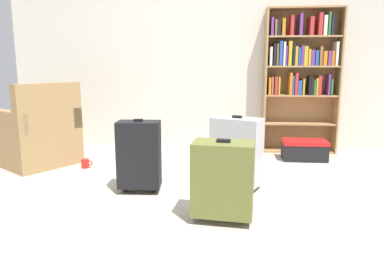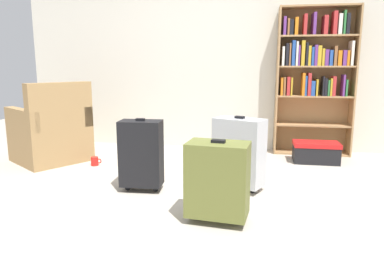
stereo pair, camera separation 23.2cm
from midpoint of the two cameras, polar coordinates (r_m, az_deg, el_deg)
name	(u,v)px [view 1 (the left image)]	position (r m, az deg, el deg)	size (l,w,h in m)	color
ground_plane	(201,214)	(2.68, -1.01, -12.99)	(9.26, 9.26, 0.00)	#B2A899
back_wall	(213,48)	(4.70, 1.90, 13.36)	(5.29, 0.10, 2.60)	beige
bookshelf	(301,71)	(4.58, 15.63, 9.44)	(0.90, 0.25, 1.75)	#A87F51
armchair	(39,136)	(4.26, -24.81, -0.61)	(0.97, 0.97, 0.90)	#9E7A4C
mug	(86,163)	(3.99, -18.33, -4.83)	(0.12, 0.08, 0.10)	red
storage_box	(304,149)	(4.26, 16.11, -2.71)	(0.50, 0.28, 0.23)	black
suitcase_olive	(223,178)	(2.47, 2.30, -7.49)	(0.44, 0.30, 0.58)	brown
suitcase_black	(139,154)	(3.07, -10.63, -3.57)	(0.36, 0.22, 0.64)	black
suitcase_silver	(236,151)	(3.12, 5.02, -3.04)	(0.48, 0.38, 0.65)	#B7BABF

